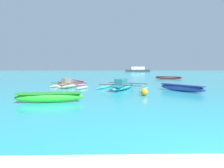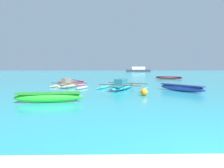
# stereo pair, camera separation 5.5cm
# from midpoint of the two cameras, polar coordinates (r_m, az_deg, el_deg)

# --- Properties ---
(moored_boat_0) EXTENTS (3.28, 0.86, 0.50)m
(moored_boat_0) POSITION_cam_midpoint_polar(r_m,az_deg,el_deg) (9.02, -19.87, -3.97)
(moored_boat_0) COLOR #30D930
(moored_boat_0) RESTS_ON ground_plane
(moored_boat_1) EXTENTS (3.42, 2.76, 0.84)m
(moored_boat_1) POSITION_cam_midpoint_polar(r_m,az_deg,el_deg) (15.08, -14.12, -0.24)
(moored_boat_1) COLOR beige
(moored_boat_1) RESTS_ON ground_plane
(moored_boat_2) EXTENTS (3.84, 2.60, 0.41)m
(moored_boat_2) POSITION_cam_midpoint_polar(r_m,az_deg,el_deg) (27.67, 17.91, 2.00)
(moored_boat_2) COLOR #B63B40
(moored_boat_2) RESTS_ON ground_plane
(moored_boat_3) EXTENTS (2.49, 3.10, 0.48)m
(moored_boat_3) POSITION_cam_midpoint_polar(r_m,az_deg,el_deg) (13.50, 21.61, -1.10)
(moored_boat_3) COLOR #3246A7
(moored_boat_3) RESTS_ON ground_plane
(moored_boat_4) EXTENTS (3.26, 3.91, 0.42)m
(moored_boat_4) POSITION_cam_midpoint_polar(r_m,az_deg,el_deg) (18.10, -13.14, 0.42)
(moored_boat_4) COLOR #D45393
(moored_boat_4) RESTS_ON ground_plane
(moored_boat_5) EXTENTS (4.34, 4.00, 0.85)m
(moored_boat_5) POSITION_cam_midpoint_polar(r_m,az_deg,el_deg) (13.63, 3.50, -0.62)
(moored_boat_5) COLOR #30ADBF
(moored_boat_5) RESTS_ON ground_plane
(mooring_buoy_0) EXTENTS (0.45, 0.45, 0.45)m
(mooring_buoy_0) POSITION_cam_midpoint_polar(r_m,az_deg,el_deg) (10.76, 10.37, -2.57)
(mooring_buoy_0) COLOR orange
(mooring_buoy_0) RESTS_ON ground_plane
(distant_ferry) EXTENTS (10.11, 2.22, 2.22)m
(distant_ferry) POSITION_cam_midpoint_polar(r_m,az_deg,el_deg) (75.22, 8.37, 4.60)
(distant_ferry) COLOR #2D333D
(distant_ferry) RESTS_ON ground_plane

